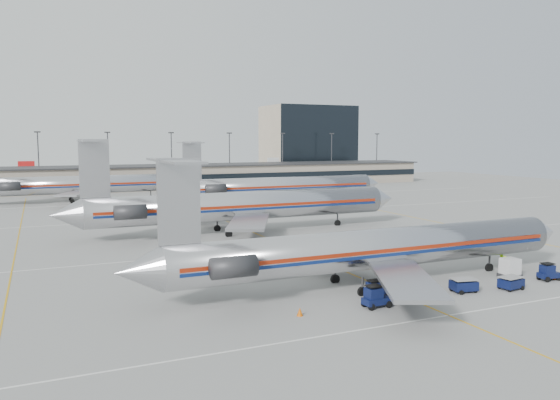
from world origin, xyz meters
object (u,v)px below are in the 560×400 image
jet_foreground (367,249)px  uld_container (510,268)px  tug_center (375,290)px  jet_second_row (237,206)px  belt_loader (402,270)px

jet_foreground → uld_container: 14.40m
tug_center → jet_second_row: bearing=87.9°
jet_foreground → belt_loader: 6.06m
jet_second_row → uld_container: bearing=-66.5°
jet_foreground → tug_center: (-1.43, -3.46, -2.65)m
tug_center → jet_foreground: bearing=66.2°
jet_second_row → belt_loader: bearing=-78.4°
tug_center → uld_container: uld_container is taller
uld_container → belt_loader: 9.99m
jet_second_row → tug_center: bearing=-90.8°
jet_foreground → belt_loader: jet_foreground is taller
jet_foreground → belt_loader: bearing=19.8°
tug_center → belt_loader: 8.39m
jet_second_row → uld_container: 37.37m
jet_foreground → jet_second_row: jet_second_row is taller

